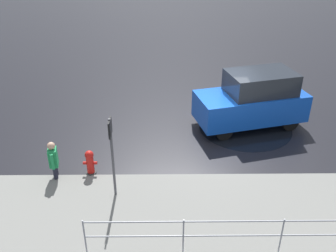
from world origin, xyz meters
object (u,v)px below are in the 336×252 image
(pedestrian, at_px, (53,158))
(sign_post, at_px, (112,147))
(moving_hatchback, at_px, (253,100))
(fire_hydrant, at_px, (90,163))

(pedestrian, xyz_separation_m, sign_post, (-1.85, 0.82, 0.90))
(moving_hatchback, xyz_separation_m, sign_post, (4.56, 4.05, 0.55))
(moving_hatchback, distance_m, sign_post, 6.12)
(moving_hatchback, distance_m, pedestrian, 7.19)
(moving_hatchback, height_order, sign_post, sign_post)
(fire_hydrant, bearing_deg, pedestrian, 11.01)
(moving_hatchback, relative_size, pedestrian, 3.44)
(fire_hydrant, height_order, sign_post, sign_post)
(moving_hatchback, relative_size, fire_hydrant, 5.24)
(fire_hydrant, height_order, pedestrian, pedestrian)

